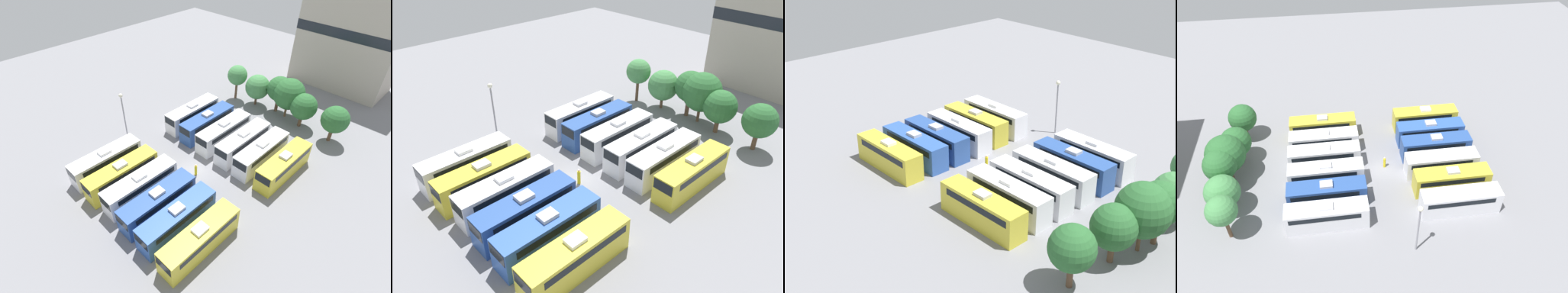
{
  "view_description": "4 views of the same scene",
  "coord_description": "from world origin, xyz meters",
  "views": [
    {
      "loc": [
        21.78,
        -21.86,
        29.68
      ],
      "look_at": [
        -1.92,
        1.95,
        2.33
      ],
      "focal_mm": 28.0,
      "sensor_mm": 36.0,
      "label": 1
    },
    {
      "loc": [
        24.9,
        -21.8,
        25.42
      ],
      "look_at": [
        -0.47,
        1.8,
        3.38
      ],
      "focal_mm": 35.0,
      "sensor_mm": 36.0,
      "label": 2
    },
    {
      "loc": [
        40.16,
        41.66,
        30.66
      ],
      "look_at": [
        0.04,
        -1.85,
        2.32
      ],
      "focal_mm": 50.0,
      "sensor_mm": 36.0,
      "label": 3
    },
    {
      "loc": [
        -38.78,
        6.93,
        38.07
      ],
      "look_at": [
        1.8,
        1.21,
        2.85
      ],
      "focal_mm": 35.0,
      "sensor_mm": 36.0,
      "label": 4
    }
  ],
  "objects": [
    {
      "name": "tree_2",
      "position": [
        -0.91,
        21.42,
        4.39
      ],
      "size": [
        4.3,
        4.3,
        6.57
      ],
      "color": "brown",
      "rests_on": "ground_plane"
    },
    {
      "name": "bus_3",
      "position": [
        1.83,
        -8.06,
        1.81
      ],
      "size": [
        2.54,
        10.09,
        3.65
      ],
      "color": "#284C93",
      "rests_on": "ground_plane"
    },
    {
      "name": "worker_person",
      "position": [
        0.42,
        -0.32,
        0.85
      ],
      "size": [
        0.36,
        0.36,
        1.83
      ],
      "color": "gold",
      "rests_on": "ground_plane"
    },
    {
      "name": "bus_10",
      "position": [
        5.19,
        8.03,
        1.81
      ],
      "size": [
        2.54,
        10.09,
        3.65
      ],
      "color": "white",
      "rests_on": "ground_plane"
    },
    {
      "name": "depot_building",
      "position": [
        2.15,
        39.23,
        10.29
      ],
      "size": [
        17.89,
        9.2,
        20.41
      ],
      "color": "#B2A899",
      "rests_on": "ground_plane"
    },
    {
      "name": "tree_5",
      "position": [
        9.86,
        19.92,
        3.9
      ],
      "size": [
        4.17,
        4.17,
        6.02
      ],
      "color": "brown",
      "rests_on": "ground_plane"
    },
    {
      "name": "bus_7",
      "position": [
        -5.32,
        8.1,
        1.81
      ],
      "size": [
        2.54,
        10.09,
        3.65
      ],
      "color": "#284C93",
      "rests_on": "ground_plane"
    },
    {
      "name": "bus_11",
      "position": [
        8.84,
        8.04,
        1.81
      ],
      "size": [
        2.54,
        10.09,
        3.65
      ],
      "color": "gold",
      "rests_on": "ground_plane"
    },
    {
      "name": "tree_0",
      "position": [
        -8.96,
        19.91,
        4.67
      ],
      "size": [
        3.61,
        3.61,
        6.52
      ],
      "color": "brown",
      "rests_on": "ground_plane"
    },
    {
      "name": "bus_2",
      "position": [
        -1.77,
        -7.9,
        1.81
      ],
      "size": [
        2.54,
        10.09,
        3.65
      ],
      "color": "silver",
      "rests_on": "ground_plane"
    },
    {
      "name": "bus_8",
      "position": [
        -1.81,
        8.04,
        1.81
      ],
      "size": [
        2.54,
        10.09,
        3.65
      ],
      "color": "silver",
      "rests_on": "ground_plane"
    },
    {
      "name": "bus_0",
      "position": [
        -8.82,
        -8.39,
        1.81
      ],
      "size": [
        2.54,
        10.09,
        3.65
      ],
      "color": "white",
      "rests_on": "ground_plane"
    },
    {
      "name": "bus_4",
      "position": [
        5.22,
        -8.07,
        1.81
      ],
      "size": [
        2.54,
        10.09,
        3.65
      ],
      "color": "#2D56A8",
      "rests_on": "ground_plane"
    },
    {
      "name": "tree_3",
      "position": [
        1.19,
        21.03,
        4.4
      ],
      "size": [
        5.29,
        5.29,
        7.05
      ],
      "color": "brown",
      "rests_on": "ground_plane"
    },
    {
      "name": "tree_4",
      "position": [
        4.46,
        20.26,
        3.68
      ],
      "size": [
        4.31,
        4.31,
        5.86
      ],
      "color": "brown",
      "rests_on": "ground_plane"
    },
    {
      "name": "bus_5",
      "position": [
        8.87,
        -8.18,
        1.81
      ],
      "size": [
        2.54,
        10.09,
        3.65
      ],
      "color": "gold",
      "rests_on": "ground_plane"
    },
    {
      "name": "light_pole",
      "position": [
        -13.87,
        -1.67,
        5.14
      ],
      "size": [
        0.6,
        0.6,
        7.54
      ],
      "color": "gray",
      "rests_on": "ground_plane"
    },
    {
      "name": "bus_1",
      "position": [
        -5.14,
        -8.36,
        1.81
      ],
      "size": [
        2.54,
        10.09,
        3.65
      ],
      "color": "gold",
      "rests_on": "ground_plane"
    },
    {
      "name": "bus_6",
      "position": [
        -8.87,
        8.28,
        1.81
      ],
      "size": [
        2.54,
        10.09,
        3.65
      ],
      "color": "silver",
      "rests_on": "ground_plane"
    },
    {
      "name": "ground_plane",
      "position": [
        0.0,
        0.0,
        0.0
      ],
      "size": [
        117.59,
        117.59,
        0.0
      ],
      "primitive_type": "plane",
      "color": "gray"
    },
    {
      "name": "tree_1",
      "position": [
        -4.9,
        20.73,
        3.53
      ],
      "size": [
        4.37,
        4.37,
        5.73
      ],
      "color": "brown",
      "rests_on": "ground_plane"
    },
    {
      "name": "bus_9",
      "position": [
        1.86,
        8.09,
        1.81
      ],
      "size": [
        2.54,
        10.09,
        3.65
      ],
      "color": "silver",
      "rests_on": "ground_plane"
    }
  ]
}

